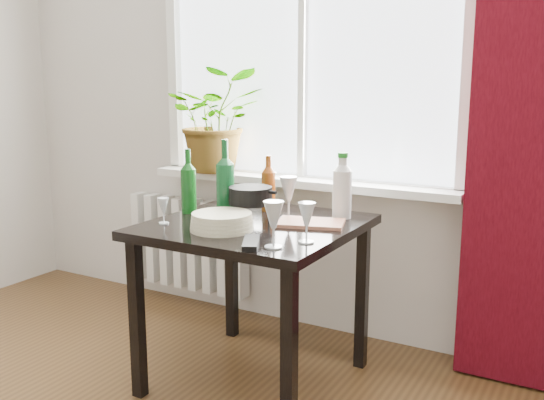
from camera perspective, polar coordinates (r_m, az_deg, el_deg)
The scene contains 19 objects.
window at distance 3.20m, azimuth 3.12°, elevation 15.77°, with size 1.72×0.08×1.62m.
windowsill at distance 3.17m, azimuth 2.41°, elevation 1.77°, with size 1.72×0.20×0.04m.
curtain at distance 2.77m, azimuth 23.53°, elevation 9.29°, with size 0.50×0.12×2.56m.
radiator at distance 3.69m, azimuth -7.89°, elevation -4.07°, with size 0.80×0.10×0.55m.
table at distance 2.65m, azimuth -1.63°, elevation -4.04°, with size 0.85×0.85×0.74m.
potted_plant at distance 3.37m, azimuth -5.22°, elevation 7.49°, with size 0.51×0.44×0.57m, color #3B6E1D.
wine_bottle_left at distance 2.81m, azimuth -7.87°, elevation 1.80°, with size 0.07×0.07×0.30m, color #0D4613, non-canonical shape.
wine_bottle_right at distance 2.72m, azimuth -4.43°, elevation 2.13°, with size 0.08×0.08×0.35m, color #0D451D, non-canonical shape.
bottle_amber at distance 2.83m, azimuth -0.34°, elevation 1.65°, with size 0.06×0.06×0.27m, color #79340D, non-canonical shape.
cleaning_bottle at distance 2.70m, azimuth 6.63°, elevation 1.43°, with size 0.08×0.08×0.30m, color silver, non-canonical shape.
wineglass_front_right at distance 2.21m, azimuth 0.16°, elevation -2.28°, with size 0.08×0.08×0.18m, color silver, non-canonical shape.
wineglass_far_right at distance 2.28m, azimuth 3.28°, elevation -2.10°, with size 0.07×0.07×0.16m, color silver, non-canonical shape.
wineglass_back_center at distance 2.68m, azimuth 1.57°, elevation 0.29°, with size 0.08×0.08×0.19m, color silver, non-canonical shape.
wineglass_back_left at distance 2.96m, azimuth -0.26°, elevation 1.09°, with size 0.07×0.07×0.17m, color #B6BBC4, non-canonical shape.
wineglass_front_left at distance 2.63m, azimuth -10.18°, elevation -1.01°, with size 0.05×0.05×0.11m, color white, non-canonical shape.
plate_stack at distance 2.49m, azimuth -4.74°, elevation -2.05°, with size 0.26×0.26×0.07m, color beige.
fondue_pot at distance 2.66m, azimuth -2.03°, elevation -0.32°, with size 0.22×0.19×0.15m, color black, non-canonical shape.
tv_remote at distance 2.27m, azimuth -2.00°, elevation -4.02°, with size 0.06×0.19×0.02m, color black.
cutting_board at distance 2.59m, azimuth 3.66°, elevation -2.17°, with size 0.28×0.18×0.01m, color #A8664B.
Camera 1 is at (1.42, -0.64, 1.34)m, focal length 40.00 mm.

